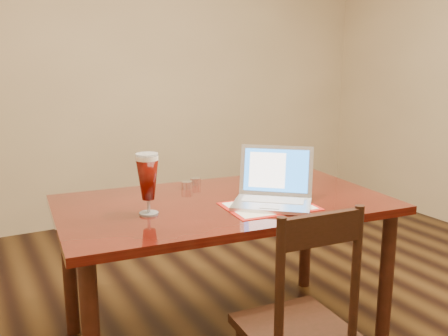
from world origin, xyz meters
TOP-DOWN VIEW (x-y plane):
  - dining_table at (-0.42, 0.30)m, footprint 1.68×1.04m
  - dining_chair at (-0.47, -0.39)m, footprint 0.42×0.40m

SIDE VIEW (x-z plane):
  - dining_chair at x=-0.47m, z-range -0.03..0.90m
  - dining_table at x=-0.42m, z-range 0.16..1.19m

